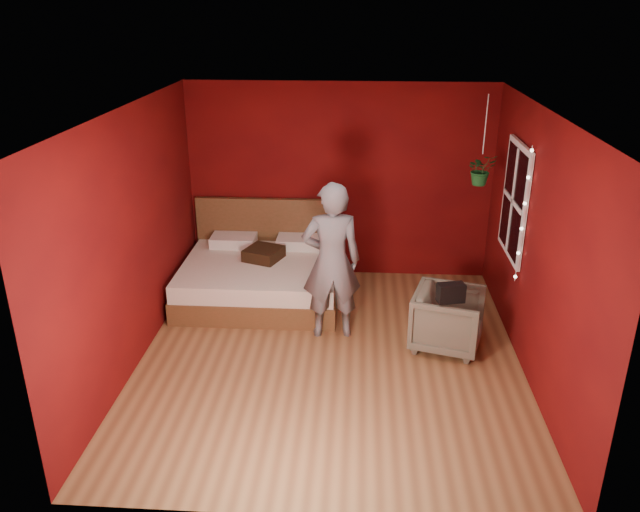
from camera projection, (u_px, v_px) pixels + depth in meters
The scene contains 10 objects.
floor at pixel (330, 356), 6.67m from camera, with size 4.50×4.50×0.00m, color olive.
room_walls at pixel (331, 207), 6.03m from camera, with size 4.04×4.54×2.62m.
window at pixel (514, 201), 6.81m from camera, with size 0.05×0.97×1.27m.
fairy_lights at pixel (523, 216), 6.33m from camera, with size 0.04×0.04×1.45m.
bed at pixel (262, 275), 7.97m from camera, with size 1.96×1.66×1.08m.
person at pixel (331, 261), 6.79m from camera, with size 0.65×0.43×1.79m, color slate.
armchair at pixel (448, 319), 6.74m from camera, with size 0.71×0.73×0.67m, color #686552.
handbag at pixel (451, 293), 6.37m from camera, with size 0.27×0.14×0.20m, color black.
throw_pillow at pixel (264, 254), 7.87m from camera, with size 0.41×0.41×0.15m, color #311E10.
hanging_plant at pixel (481, 169), 7.00m from camera, with size 0.38×0.35×1.01m.
Camera 1 is at (0.27, -5.75, 3.53)m, focal length 35.00 mm.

